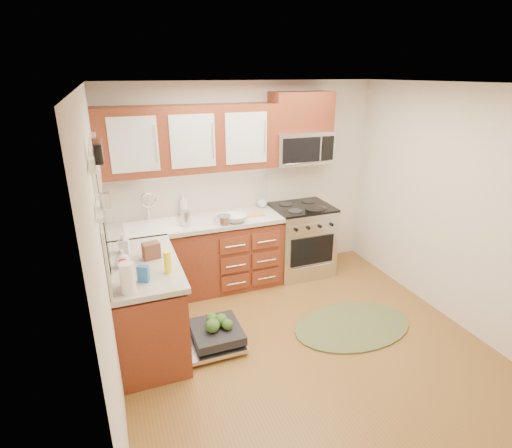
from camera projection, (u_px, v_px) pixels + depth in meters
name	position (u px, v px, depth m)	size (l,w,h in m)	color
floor	(302.00, 343.00, 4.07)	(3.50, 3.50, 0.00)	brown
ceiling	(315.00, 84.00, 3.18)	(3.50, 3.50, 0.00)	white
wall_back	(245.00, 183.00, 5.16)	(3.50, 0.04, 2.50)	silver
wall_front	(463.00, 344.00, 2.10)	(3.50, 0.04, 2.50)	silver
wall_left	(104.00, 259.00, 3.05)	(0.04, 3.50, 2.50)	silver
wall_right	(456.00, 208.00, 4.20)	(0.04, 3.50, 2.50)	silver
base_cabinet_back	(198.00, 258.00, 4.95)	(2.05, 0.60, 0.85)	#5C2314
base_cabinet_left	(147.00, 308.00, 3.90)	(0.60, 1.25, 0.85)	#5C2314
countertop_back	(197.00, 223.00, 4.77)	(2.07, 0.64, 0.05)	#BAB5AA
countertop_left	(143.00, 265.00, 3.74)	(0.64, 1.27, 0.05)	#BAB5AA
backsplash_back	(190.00, 192.00, 4.92)	(2.05, 0.02, 0.57)	beige
backsplash_left	(105.00, 239.00, 3.53)	(0.02, 1.25, 0.57)	beige
upper_cabinets	(189.00, 139.00, 4.54)	(2.05, 0.35, 0.75)	#5C2314
cabinet_over_mw	(301.00, 111.00, 4.91)	(0.76, 0.35, 0.47)	#5C2314
range	(301.00, 240.00, 5.38)	(0.76, 0.64, 0.95)	silver
microwave	(301.00, 147.00, 5.05)	(0.76, 0.38, 0.40)	silver
sink	(153.00, 237.00, 4.62)	(0.62, 0.50, 0.26)	white
dishwasher	(213.00, 336.00, 4.02)	(0.70, 0.60, 0.20)	silver
window	(100.00, 203.00, 3.39)	(0.03, 1.05, 1.05)	white
window_blind	(98.00, 164.00, 3.28)	(0.02, 0.96, 0.40)	white
shelf_upper	(93.00, 165.00, 2.47)	(0.04, 0.40, 0.03)	white
shelf_lower	(100.00, 211.00, 2.58)	(0.04, 0.40, 0.03)	white
rug	(352.00, 326.00, 4.33)	(1.33, 0.86, 0.02)	#576137
skillet	(314.00, 210.00, 5.00)	(0.23, 0.23, 0.04)	black
stock_pot	(224.00, 220.00, 4.64)	(0.18, 0.18, 0.11)	silver
cutting_board	(254.00, 214.00, 4.96)	(0.25, 0.16, 0.02)	tan
canister	(186.00, 218.00, 4.59)	(0.11, 0.11, 0.18)	silver
paper_towel_roll	(128.00, 278.00, 3.17)	(0.12, 0.12, 0.26)	white
mustard_bottle	(168.00, 262.00, 3.50)	(0.07, 0.07, 0.20)	#FEFA1C
red_bottle	(124.00, 273.00, 3.27)	(0.06, 0.06, 0.24)	#B20E18
wooden_box	(151.00, 251.00, 3.79)	(0.15, 0.11, 0.15)	brown
blue_carton	(143.00, 274.00, 3.36)	(0.09, 0.05, 0.15)	#276AB9
bowl_a	(225.00, 218.00, 4.79)	(0.23, 0.23, 0.06)	#999999
bowl_b	(235.00, 218.00, 4.72)	(0.29, 0.29, 0.09)	#999999
cup	(262.00, 203.00, 5.23)	(0.13, 0.13, 0.10)	#999999
soap_bottle_a	(183.00, 205.00, 4.89)	(0.11, 0.11, 0.28)	#999999
soap_bottle_b	(124.00, 243.00, 3.89)	(0.09, 0.10, 0.21)	#999999
soap_bottle_c	(122.00, 258.00, 3.61)	(0.13, 0.13, 0.17)	#999999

